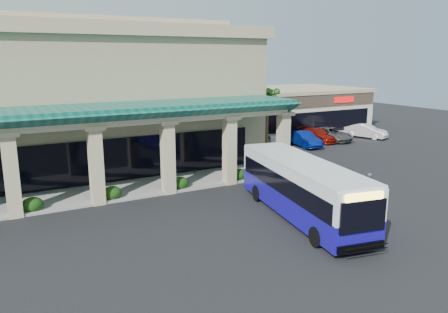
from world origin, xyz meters
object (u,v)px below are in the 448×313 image
car_white (304,139)px  car_red (317,135)px  car_gray (331,134)px  pedestrian (369,185)px  transit_bus (301,189)px  car_extra (366,131)px  car_silver (275,142)px

car_white → car_red: (2.91, 1.37, -0.06)m
car_gray → pedestrian: bearing=-127.5°
transit_bus → car_extra: (21.67, 15.96, -0.84)m
pedestrian → car_extra: size_ratio=0.35×
car_silver → car_white: (3.35, -0.22, 0.01)m
car_white → car_extra: 9.03m
pedestrian → car_gray: bearing=-14.9°
transit_bus → car_gray: size_ratio=2.24×
pedestrian → car_white: 16.24m
pedestrian → car_silver: pedestrian is taller
pedestrian → car_red: bearing=-10.5°
pedestrian → car_extra: 21.98m
pedestrian → car_gray: 19.41m
car_gray → car_extra: size_ratio=1.12×
car_silver → car_white: car_white is taller
pedestrian → car_red: pedestrian is taller
car_silver → car_red: car_silver is taller
transit_bus → pedestrian: (5.89, 0.66, -0.78)m
car_white → car_gray: bearing=20.3°
car_white → car_extra: bearing=10.2°
car_red → car_white: bearing=-159.1°
car_white → car_red: car_white is taller
car_silver → transit_bus: bearing=-104.3°
transit_bus → car_red: (15.57, 16.80, -0.89)m
pedestrian → car_white: bearing=-4.2°
transit_bus → car_white: 19.97m
car_silver → car_extra: size_ratio=0.97×
transit_bus → car_gray: transit_bus is taller
pedestrian → car_white: size_ratio=0.35×
car_silver → car_red: 6.37m
car_gray → car_extra: bearing=-8.9°
pedestrian → car_silver: (3.42, 14.99, -0.06)m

